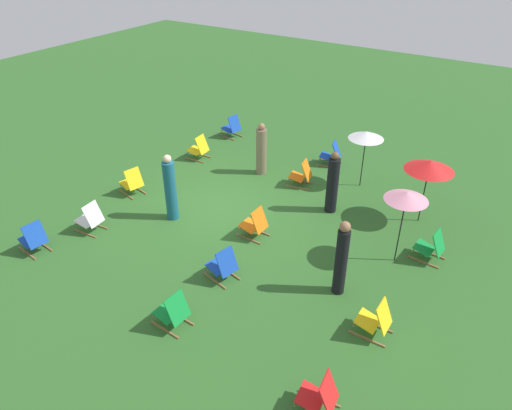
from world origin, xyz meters
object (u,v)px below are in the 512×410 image
object	(u,v)px
deckchair_12	(255,224)
umbrella_0	(366,135)
deckchair_6	(132,182)
deckchair_1	(223,265)
deckchair_7	(320,397)
person_1	(261,150)
person_3	(341,259)
deckchair_2	(431,247)
umbrella_1	(407,196)
deckchair_4	(34,239)
deckchair_5	(302,175)
deckchair_10	(376,320)
deckchair_11	(332,154)
deckchair_9	(90,219)
person_0	(332,184)
deckchair_8	(173,312)
person_2	(170,189)
deckchair_3	(232,127)
umbrella_2	(430,166)
deckchair_0	(199,149)

from	to	relation	value
deckchair_12	umbrella_0	xyz separation A→B (m)	(-4.02, 1.25, 1.29)
deckchair_6	deckchair_12	bearing A→B (deg)	103.98
deckchair_1	deckchair_7	world-z (taller)	same
person_1	person_3	world-z (taller)	person_3
deckchair_2	umbrella_1	size ratio (longest dim) A/B	0.44
deckchair_4	deckchair_5	bearing A→B (deg)	154.86
person_3	deckchair_10	bearing A→B (deg)	54.53
deckchair_11	umbrella_0	world-z (taller)	umbrella_0
deckchair_10	umbrella_0	size ratio (longest dim) A/B	0.47
deckchair_10	person_1	distance (m)	7.24
deckchair_9	person_3	size ratio (longest dim) A/B	0.45
deckchair_4	person_1	distance (m)	6.99
deckchair_5	deckchair_11	xyz separation A→B (m)	(-1.79, 0.15, 0.00)
deckchair_9	deckchair_10	distance (m)	7.58
deckchair_6	person_0	world-z (taller)	person_0
deckchair_8	person_0	size ratio (longest dim) A/B	0.46
deckchair_4	deckchair_12	world-z (taller)	same
deckchair_12	person_1	size ratio (longest dim) A/B	0.49
umbrella_0	person_2	bearing A→B (deg)	-38.87
deckchair_3	deckchair_12	bearing A→B (deg)	49.17
deckchair_5	deckchair_6	size ratio (longest dim) A/B	0.99
deckchair_3	umbrella_1	distance (m)	8.67
deckchair_2	person_0	distance (m)	3.08
person_1	umbrella_1	bearing A→B (deg)	128.93
person_2	person_3	xyz separation A→B (m)	(0.30, 5.05, -0.00)
deckchair_1	umbrella_2	xyz separation A→B (m)	(-4.82, 3.05, 1.30)
person_2	deckchair_10	bearing A→B (deg)	43.76
deckchair_8	person_2	xyz separation A→B (m)	(-3.04, -2.69, 0.53)
deckchair_9	person_3	distance (m)	6.59
umbrella_2	person_3	xyz separation A→B (m)	(3.81, -0.66, -0.77)
deckchair_6	person_0	size ratio (longest dim) A/B	0.47
deckchair_6	umbrella_0	world-z (taller)	umbrella_0
deckchair_0	umbrella_0	xyz separation A→B (m)	(-1.20, 5.32, 1.29)
deckchair_3	person_3	xyz separation A→B (m)	(5.72, 6.89, 0.53)
deckchair_4	deckchair_5	size ratio (longest dim) A/B	0.99
deckchair_1	umbrella_1	xyz separation A→B (m)	(-2.77, 3.09, 1.42)
umbrella_1	umbrella_0	bearing A→B (deg)	-144.94
deckchair_12	person_3	world-z (taller)	person_3
deckchair_9	person_2	world-z (taller)	person_2
deckchair_5	deckchair_2	bearing A→B (deg)	58.95
deckchair_10	person_3	size ratio (longest dim) A/B	0.45
umbrella_2	person_2	world-z (taller)	person_2
deckchair_3	deckchair_5	world-z (taller)	same
deckchair_4	umbrella_0	bearing A→B (deg)	150.00
deckchair_2	deckchair_6	xyz separation A→B (m)	(1.57, -8.31, 0.00)
deckchair_11	umbrella_2	xyz separation A→B (m)	(1.80, 3.46, 1.30)
deckchair_11	deckchair_12	bearing A→B (deg)	-11.95
deckchair_11	umbrella_0	distance (m)	2.04
deckchair_9	deckchair_2	bearing A→B (deg)	109.67
deckchair_1	deckchair_8	size ratio (longest dim) A/B	1.01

